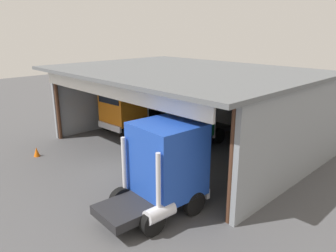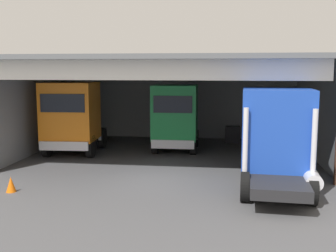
{
  "view_description": "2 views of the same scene",
  "coord_description": "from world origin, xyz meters",
  "px_view_note": "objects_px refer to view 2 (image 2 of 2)",
  "views": [
    {
      "loc": [
        13.35,
        -9.26,
        7.28
      ],
      "look_at": [
        0.0,
        3.69,
        1.69
      ],
      "focal_mm": 34.45,
      "sensor_mm": 36.0,
      "label": 1
    },
    {
      "loc": [
        2.62,
        -16.07,
        4.45
      ],
      "look_at": [
        0.0,
        3.69,
        1.69
      ],
      "focal_mm": 43.93,
      "sensor_mm": 36.0,
      "label": 2
    }
  ],
  "objects_px": {
    "truck_orange_center_left_bay": "(72,117)",
    "oil_drum": "(271,135)",
    "truck_green_center_right_bay": "(175,118)",
    "truck_blue_right_bay": "(277,138)",
    "tool_cart": "(233,134)",
    "traffic_cone": "(11,184)"
  },
  "relations": [
    {
      "from": "truck_orange_center_left_bay",
      "to": "truck_blue_right_bay",
      "type": "bearing_deg",
      "value": 147.68
    },
    {
      "from": "oil_drum",
      "to": "tool_cart",
      "type": "relative_size",
      "value": 0.87
    },
    {
      "from": "truck_green_center_right_bay",
      "to": "truck_blue_right_bay",
      "type": "height_order",
      "value": "truck_blue_right_bay"
    },
    {
      "from": "tool_cart",
      "to": "truck_orange_center_left_bay",
      "type": "bearing_deg",
      "value": -151.39
    },
    {
      "from": "tool_cart",
      "to": "truck_blue_right_bay",
      "type": "bearing_deg",
      "value": -82.39
    },
    {
      "from": "traffic_cone",
      "to": "oil_drum",
      "type": "bearing_deg",
      "value": 48.73
    },
    {
      "from": "truck_orange_center_left_bay",
      "to": "oil_drum",
      "type": "height_order",
      "value": "truck_orange_center_left_bay"
    },
    {
      "from": "truck_orange_center_left_bay",
      "to": "tool_cart",
      "type": "height_order",
      "value": "truck_orange_center_left_bay"
    },
    {
      "from": "truck_green_center_right_bay",
      "to": "tool_cart",
      "type": "xyz_separation_m",
      "value": [
        3.17,
        3.24,
        -1.37
      ]
    },
    {
      "from": "truck_orange_center_left_bay",
      "to": "tool_cart",
      "type": "relative_size",
      "value": 5.37
    },
    {
      "from": "truck_orange_center_left_bay",
      "to": "truck_blue_right_bay",
      "type": "relative_size",
      "value": 1.17
    },
    {
      "from": "oil_drum",
      "to": "traffic_cone",
      "type": "height_order",
      "value": "oil_drum"
    },
    {
      "from": "truck_green_center_right_bay",
      "to": "oil_drum",
      "type": "xyz_separation_m",
      "value": [
        5.53,
        3.92,
        -1.43
      ]
    },
    {
      "from": "oil_drum",
      "to": "traffic_cone",
      "type": "relative_size",
      "value": 1.55
    },
    {
      "from": "truck_orange_center_left_bay",
      "to": "truck_green_center_right_bay",
      "type": "bearing_deg",
      "value": -168.74
    },
    {
      "from": "truck_orange_center_left_bay",
      "to": "oil_drum",
      "type": "distance_m",
      "value": 12.11
    },
    {
      "from": "truck_orange_center_left_bay",
      "to": "tool_cart",
      "type": "distance_m",
      "value": 9.72
    },
    {
      "from": "truck_orange_center_left_bay",
      "to": "truck_blue_right_bay",
      "type": "distance_m",
      "value": 11.18
    },
    {
      "from": "truck_orange_center_left_bay",
      "to": "oil_drum",
      "type": "xyz_separation_m",
      "value": [
        10.79,
        5.28,
        -1.55
      ]
    },
    {
      "from": "truck_blue_right_bay",
      "to": "oil_drum",
      "type": "bearing_deg",
      "value": 88.07
    },
    {
      "from": "truck_orange_center_left_bay",
      "to": "tool_cart",
      "type": "xyz_separation_m",
      "value": [
        8.43,
        4.6,
        -1.48
      ]
    },
    {
      "from": "truck_green_center_right_bay",
      "to": "truck_blue_right_bay",
      "type": "xyz_separation_m",
      "value": [
        4.51,
        -6.79,
        0.11
      ]
    }
  ]
}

